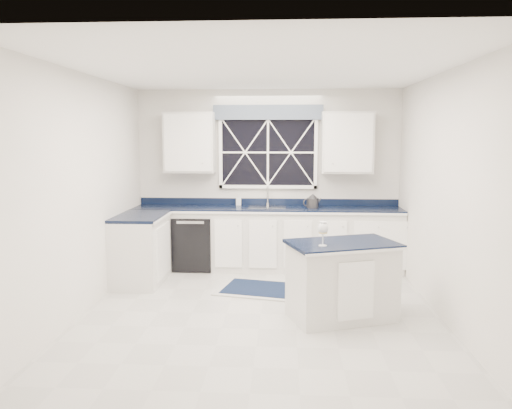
# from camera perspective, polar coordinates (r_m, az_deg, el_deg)

# --- Properties ---
(ground) EXTENTS (4.50, 4.50, 0.00)m
(ground) POSITION_cam_1_polar(r_m,az_deg,el_deg) (5.77, 0.55, -12.42)
(ground) COLOR #A6A6A1
(ground) RESTS_ON ground
(back_wall) EXTENTS (4.00, 0.10, 2.70)m
(back_wall) POSITION_cam_1_polar(r_m,az_deg,el_deg) (7.69, 1.38, 3.00)
(back_wall) COLOR silver
(back_wall) RESTS_ON ground
(base_cabinets) EXTENTS (3.99, 1.60, 0.90)m
(base_cabinets) POSITION_cam_1_polar(r_m,az_deg,el_deg) (7.38, -1.35, -4.27)
(base_cabinets) COLOR silver
(base_cabinets) RESTS_ON ground
(countertop) EXTENTS (3.98, 0.64, 0.04)m
(countertop) POSITION_cam_1_polar(r_m,az_deg,el_deg) (7.44, 1.29, -0.49)
(countertop) COLOR black
(countertop) RESTS_ON base_cabinets
(dishwasher) EXTENTS (0.60, 0.58, 0.82)m
(dishwasher) POSITION_cam_1_polar(r_m,az_deg,el_deg) (7.65, -7.01, -4.20)
(dishwasher) COLOR black
(dishwasher) RESTS_ON ground
(window) EXTENTS (1.65, 0.09, 1.26)m
(window) POSITION_cam_1_polar(r_m,az_deg,el_deg) (7.62, 1.38, 6.57)
(window) COLOR black
(window) RESTS_ON ground
(upper_cabinets) EXTENTS (3.10, 0.34, 0.90)m
(upper_cabinets) POSITION_cam_1_polar(r_m,az_deg,el_deg) (7.49, 1.35, 7.09)
(upper_cabinets) COLOR silver
(upper_cabinets) RESTS_ON ground
(faucet) EXTENTS (0.05, 0.20, 0.30)m
(faucet) POSITION_cam_1_polar(r_m,az_deg,el_deg) (7.61, 1.34, 1.05)
(faucet) COLOR #B0B0B2
(faucet) RESTS_ON countertop
(island) EXTENTS (1.31, 1.04, 0.86)m
(island) POSITION_cam_1_polar(r_m,az_deg,el_deg) (5.61, 9.78, -8.51)
(island) COLOR silver
(island) RESTS_ON ground
(rug) EXTENTS (1.49, 1.09, 0.02)m
(rug) POSITION_cam_1_polar(r_m,az_deg,el_deg) (6.60, 1.67, -9.68)
(rug) COLOR #ACACA7
(rug) RESTS_ON ground
(kettle) EXTENTS (0.28, 0.23, 0.21)m
(kettle) POSITION_cam_1_polar(r_m,az_deg,el_deg) (7.44, 6.47, 0.36)
(kettle) COLOR #323134
(kettle) RESTS_ON countertop
(wine_glass) EXTENTS (0.11, 0.11, 0.26)m
(wine_glass) POSITION_cam_1_polar(r_m,az_deg,el_deg) (5.25, 7.67, -2.82)
(wine_glass) COLOR white
(wine_glass) RESTS_ON island
(soap_bottle) EXTENTS (0.08, 0.09, 0.17)m
(soap_bottle) POSITION_cam_1_polar(r_m,az_deg,el_deg) (7.67, -2.00, 0.56)
(soap_bottle) COLOR silver
(soap_bottle) RESTS_ON countertop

